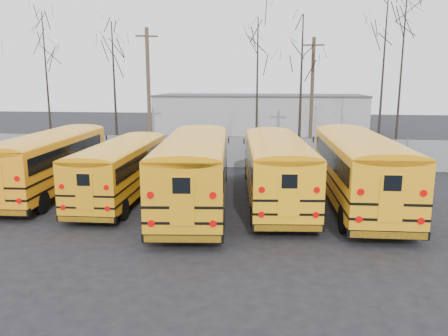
# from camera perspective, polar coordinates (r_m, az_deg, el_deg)

# --- Properties ---
(ground) EXTENTS (120.00, 120.00, 0.00)m
(ground) POSITION_cam_1_polar(r_m,az_deg,el_deg) (17.56, -6.11, -7.43)
(ground) COLOR black
(ground) RESTS_ON ground
(fence) EXTENTS (40.00, 0.04, 2.00)m
(fence) POSITION_cam_1_polar(r_m,az_deg,el_deg) (28.82, -0.88, 2.11)
(fence) COLOR gray
(fence) RESTS_ON ground
(distant_building) EXTENTS (22.00, 8.00, 4.00)m
(distant_building) POSITION_cam_1_polar(r_m,az_deg,el_deg) (48.36, 4.66, 7.02)
(distant_building) COLOR #999995
(distant_building) RESTS_ON ground
(bus_a) EXTENTS (3.16, 11.30, 3.13)m
(bus_a) POSITION_cam_1_polar(r_m,az_deg,el_deg) (23.68, -21.69, 1.31)
(bus_a) COLOR black
(bus_a) RESTS_ON ground
(bus_b) EXTENTS (2.61, 10.24, 2.85)m
(bus_b) POSITION_cam_1_polar(r_m,az_deg,el_deg) (21.41, -13.17, 0.38)
(bus_b) COLOR black
(bus_b) RESTS_ON ground
(bus_c) EXTENTS (3.92, 12.08, 3.32)m
(bus_c) POSITION_cam_1_polar(r_m,az_deg,el_deg) (19.38, -3.83, 0.36)
(bus_c) COLOR black
(bus_c) RESTS_ON ground
(bus_d) EXTENTS (3.62, 11.40, 3.14)m
(bus_d) POSITION_cam_1_polar(r_m,az_deg,el_deg) (20.33, 6.80, 0.52)
(bus_d) COLOR black
(bus_d) RESTS_ON ground
(bus_e) EXTENTS (3.11, 11.94, 3.32)m
(bus_e) POSITION_cam_1_polar(r_m,az_deg,el_deg) (20.57, 17.08, 0.51)
(bus_e) COLOR black
(bus_e) RESTS_ON ground
(utility_pole_left) EXTENTS (1.64, 0.75, 9.61)m
(utility_pole_left) POSITION_cam_1_polar(r_m,az_deg,el_deg) (35.24, -9.83, 10.07)
(utility_pole_left) COLOR #4B3D2A
(utility_pole_left) RESTS_ON ground
(utility_pole_right) EXTENTS (1.58, 0.28, 8.85)m
(utility_pole_right) POSITION_cam_1_polar(r_m,az_deg,el_deg) (34.84, 11.40, 9.36)
(utility_pole_right) COLOR #433426
(utility_pole_right) RESTS_ON ground
(tree_1) EXTENTS (0.26, 0.26, 10.72)m
(tree_1) POSITION_cam_1_polar(r_m,az_deg,el_deg) (37.14, -22.10, 10.13)
(tree_1) COLOR black
(tree_1) RESTS_ON ground
(tree_2) EXTENTS (0.26, 0.26, 10.13)m
(tree_2) POSITION_cam_1_polar(r_m,az_deg,el_deg) (36.43, -14.11, 10.14)
(tree_2) COLOR black
(tree_2) RESTS_ON ground
(tree_3) EXTENTS (0.26, 0.26, 9.98)m
(tree_3) POSITION_cam_1_polar(r_m,az_deg,el_deg) (31.94, 4.35, 10.18)
(tree_3) COLOR black
(tree_3) RESTS_ON ground
(tree_4) EXTENTS (0.26, 0.26, 10.03)m
(tree_4) POSITION_cam_1_polar(r_m,az_deg,el_deg) (31.37, 10.00, 10.06)
(tree_4) COLOR black
(tree_4) RESTS_ON ground
(tree_5) EXTENTS (0.26, 0.26, 11.56)m
(tree_5) POSITION_cam_1_polar(r_m,az_deg,el_deg) (32.31, 20.00, 10.95)
(tree_5) COLOR black
(tree_5) RESTS_ON ground
(tree_6) EXTENTS (0.26, 0.26, 12.98)m
(tree_6) POSITION_cam_1_polar(r_m,az_deg,el_deg) (35.33, 22.15, 11.94)
(tree_6) COLOR black
(tree_6) RESTS_ON ground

